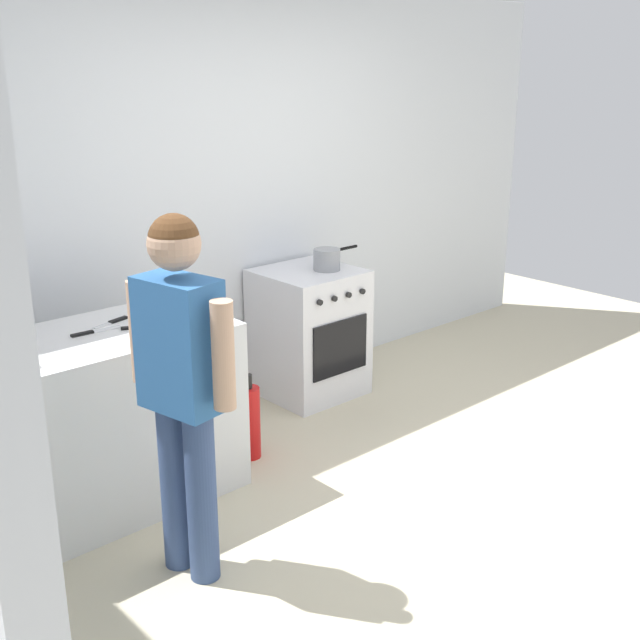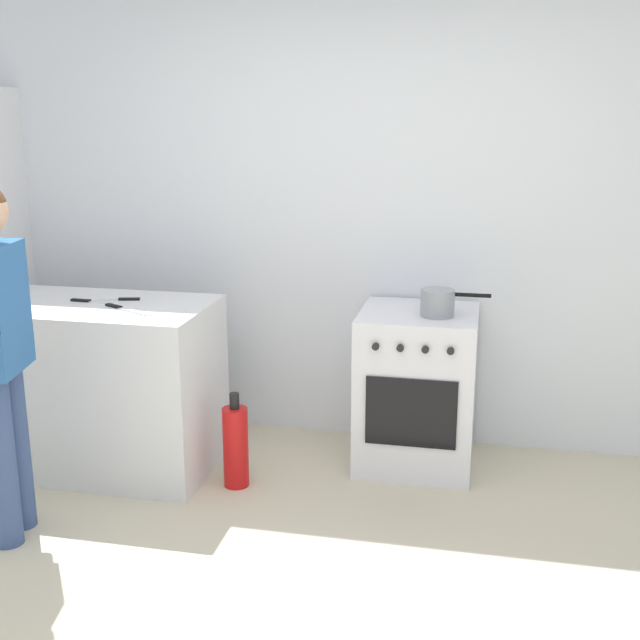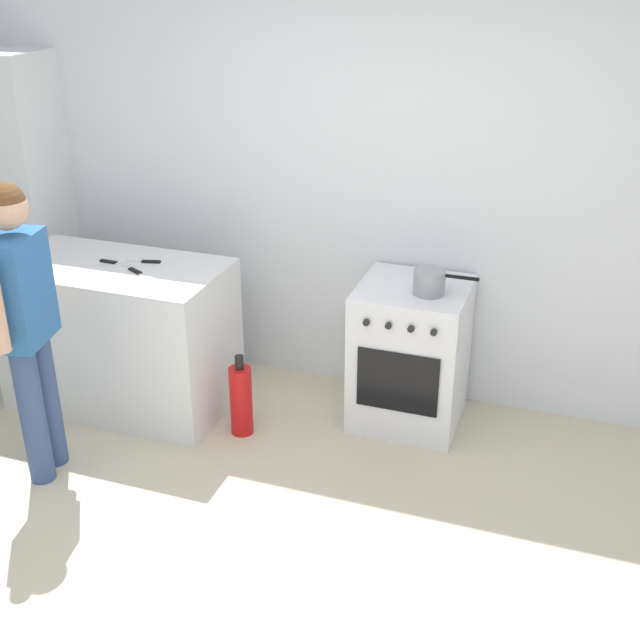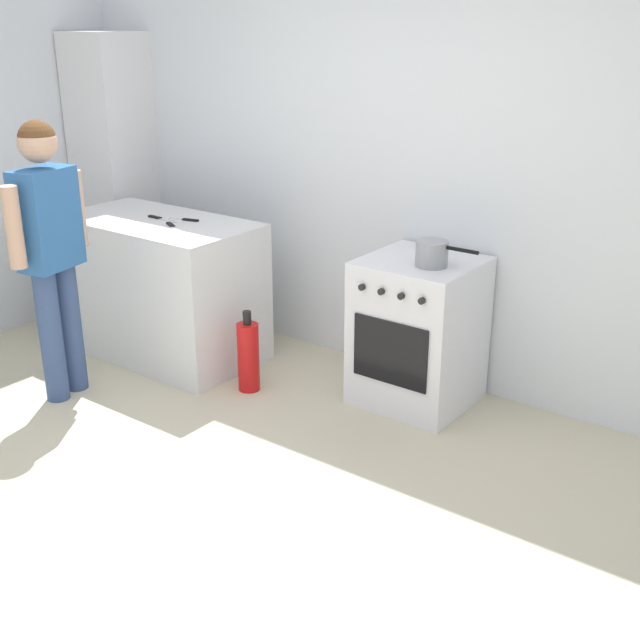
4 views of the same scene
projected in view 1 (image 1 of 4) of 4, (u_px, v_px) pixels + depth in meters
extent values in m
plane|color=beige|center=(460.00, 499.00, 4.12)|extent=(8.00, 8.00, 0.00)
cube|color=silver|center=(228.00, 200.00, 5.09)|extent=(6.00, 0.10, 2.60)
cube|color=silver|center=(102.00, 420.00, 3.97)|extent=(1.30, 0.70, 0.90)
cube|color=silver|center=(309.00, 332.00, 5.33)|extent=(0.61, 0.60, 0.85)
cube|color=black|center=(340.00, 347.00, 5.12)|extent=(0.46, 0.01, 0.36)
cylinder|color=black|center=(305.00, 278.00, 5.02)|extent=(0.20, 0.20, 0.01)
cylinder|color=black|center=(337.00, 271.00, 5.20)|extent=(0.20, 0.20, 0.01)
cylinder|color=black|center=(280.00, 271.00, 5.19)|extent=(0.20, 0.20, 0.01)
cylinder|color=black|center=(312.00, 264.00, 5.37)|extent=(0.20, 0.20, 0.01)
cylinder|color=black|center=(320.00, 302.00, 4.89)|extent=(0.04, 0.02, 0.04)
cylinder|color=black|center=(335.00, 299.00, 4.97)|extent=(0.04, 0.02, 0.04)
cylinder|color=black|center=(349.00, 295.00, 5.04)|extent=(0.04, 0.02, 0.04)
cylinder|color=black|center=(363.00, 291.00, 5.12)|extent=(0.04, 0.02, 0.04)
cylinder|color=gray|center=(327.00, 259.00, 5.18)|extent=(0.17, 0.17, 0.14)
cylinder|color=black|center=(347.00, 248.00, 5.28)|extent=(0.18, 0.02, 0.02)
cube|color=silver|center=(102.00, 326.00, 3.95)|extent=(0.10, 0.05, 0.01)
cube|color=black|center=(118.00, 320.00, 4.03)|extent=(0.11, 0.05, 0.01)
cube|color=silver|center=(169.00, 325.00, 3.95)|extent=(0.23, 0.14, 0.01)
cube|color=black|center=(132.00, 328.00, 3.91)|extent=(0.11, 0.07, 0.01)
cube|color=silver|center=(107.00, 329.00, 3.90)|extent=(0.14, 0.04, 0.01)
cube|color=black|center=(82.00, 334.00, 3.82)|extent=(0.11, 0.03, 0.01)
cylinder|color=#384C7A|center=(202.00, 497.00, 3.39)|extent=(0.13, 0.13, 0.78)
cylinder|color=#384C7A|center=(175.00, 486.00, 3.48)|extent=(0.13, 0.13, 0.78)
cube|color=#2D609E|center=(180.00, 345.00, 3.22)|extent=(0.26, 0.37, 0.55)
cylinder|color=tan|center=(223.00, 356.00, 3.08)|extent=(0.09, 0.09, 0.44)
cylinder|color=tan|center=(140.00, 331.00, 3.36)|extent=(0.09, 0.09, 0.44)
sphere|color=tan|center=(174.00, 244.00, 3.10)|extent=(0.21, 0.21, 0.21)
sphere|color=brown|center=(174.00, 239.00, 3.09)|extent=(0.20, 0.20, 0.20)
cylinder|color=red|center=(249.00, 423.00, 4.50)|extent=(0.13, 0.13, 0.42)
cylinder|color=black|center=(248.00, 381.00, 4.42)|extent=(0.05, 0.05, 0.08)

